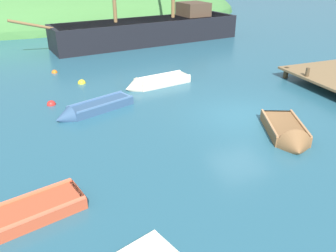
{
  "coord_description": "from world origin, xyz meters",
  "views": [
    {
      "loc": [
        -7.79,
        -11.17,
        6.04
      ],
      "look_at": [
        -3.51,
        -0.04,
        0.18
      ],
      "focal_mm": 35.68,
      "sensor_mm": 36.0,
      "label": 1
    }
  ],
  "objects_px": {
    "rowboat_portside": "(154,84)",
    "buoy_yellow": "(82,83)",
    "rowboat_far": "(91,110)",
    "rowboat_near_dock": "(288,135)",
    "buoy_orange": "(55,73)",
    "sailing_ship": "(150,34)",
    "buoy_red": "(52,105)"
  },
  "relations": [
    {
      "from": "rowboat_portside",
      "to": "buoy_yellow",
      "type": "xyz_separation_m",
      "value": [
        -3.6,
        1.87,
        -0.14
      ]
    },
    {
      "from": "rowboat_far",
      "to": "buoy_yellow",
      "type": "height_order",
      "value": "rowboat_far"
    },
    {
      "from": "rowboat_far",
      "to": "rowboat_near_dock",
      "type": "distance_m",
      "value": 8.36
    },
    {
      "from": "rowboat_far",
      "to": "buoy_orange",
      "type": "distance_m",
      "value": 6.94
    },
    {
      "from": "sailing_ship",
      "to": "buoy_orange",
      "type": "bearing_deg",
      "value": 28.28
    },
    {
      "from": "rowboat_portside",
      "to": "buoy_red",
      "type": "distance_m",
      "value": 5.44
    },
    {
      "from": "buoy_orange",
      "to": "buoy_yellow",
      "type": "distance_m",
      "value": 2.91
    },
    {
      "from": "sailing_ship",
      "to": "buoy_orange",
      "type": "xyz_separation_m",
      "value": [
        -8.16,
        -6.08,
        -0.71
      ]
    },
    {
      "from": "rowboat_far",
      "to": "buoy_orange",
      "type": "xyz_separation_m",
      "value": [
        -1.11,
        6.85,
        -0.13
      ]
    },
    {
      "from": "buoy_red",
      "to": "rowboat_far",
      "type": "bearing_deg",
      "value": -44.29
    },
    {
      "from": "rowboat_far",
      "to": "rowboat_near_dock",
      "type": "xyz_separation_m",
      "value": [
        6.57,
        -5.17,
        0.01
      ]
    },
    {
      "from": "rowboat_far",
      "to": "rowboat_portside",
      "type": "relative_size",
      "value": 0.97
    },
    {
      "from": "sailing_ship",
      "to": "rowboat_portside",
      "type": "distance_m",
      "value": 11.08
    },
    {
      "from": "sailing_ship",
      "to": "buoy_red",
      "type": "xyz_separation_m",
      "value": [
        -8.68,
        -11.35,
        -0.71
      ]
    },
    {
      "from": "rowboat_portside",
      "to": "buoy_red",
      "type": "bearing_deg",
      "value": -2.89
    },
    {
      "from": "buoy_orange",
      "to": "buoy_yellow",
      "type": "xyz_separation_m",
      "value": [
        1.27,
        -2.61,
        0.0
      ]
    },
    {
      "from": "rowboat_near_dock",
      "to": "buoy_yellow",
      "type": "xyz_separation_m",
      "value": [
        -6.41,
        9.41,
        -0.14
      ]
    },
    {
      "from": "rowboat_near_dock",
      "to": "rowboat_portside",
      "type": "bearing_deg",
      "value": -137.01
    },
    {
      "from": "buoy_yellow",
      "to": "sailing_ship",
      "type": "bearing_deg",
      "value": 51.57
    },
    {
      "from": "rowboat_far",
      "to": "buoy_red",
      "type": "bearing_deg",
      "value": -65.81
    },
    {
      "from": "rowboat_portside",
      "to": "buoy_yellow",
      "type": "height_order",
      "value": "rowboat_portside"
    },
    {
      "from": "rowboat_near_dock",
      "to": "buoy_red",
      "type": "relative_size",
      "value": 7.94
    },
    {
      "from": "buoy_orange",
      "to": "buoy_red",
      "type": "distance_m",
      "value": 5.29
    },
    {
      "from": "rowboat_near_dock",
      "to": "sailing_ship",
      "type": "bearing_deg",
      "value": -159.01
    },
    {
      "from": "rowboat_near_dock",
      "to": "buoy_red",
      "type": "bearing_deg",
      "value": -106.97
    },
    {
      "from": "rowboat_far",
      "to": "rowboat_near_dock",
      "type": "height_order",
      "value": "rowboat_near_dock"
    },
    {
      "from": "rowboat_far",
      "to": "buoy_red",
      "type": "relative_size",
      "value": 8.9
    },
    {
      "from": "rowboat_near_dock",
      "to": "buoy_orange",
      "type": "xyz_separation_m",
      "value": [
        -7.67,
        12.02,
        -0.14
      ]
    },
    {
      "from": "rowboat_far",
      "to": "buoy_yellow",
      "type": "xyz_separation_m",
      "value": [
        0.16,
        4.24,
        -0.13
      ]
    },
    {
      "from": "rowboat_far",
      "to": "buoy_orange",
      "type": "bearing_deg",
      "value": -102.34
    },
    {
      "from": "buoy_red",
      "to": "sailing_ship",
      "type": "bearing_deg",
      "value": 52.6
    },
    {
      "from": "sailing_ship",
      "to": "buoy_yellow",
      "type": "distance_m",
      "value": 11.12
    }
  ]
}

